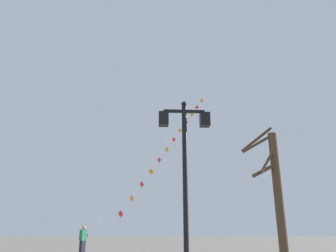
{
  "coord_description": "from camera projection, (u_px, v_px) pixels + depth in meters",
  "views": [
    {
      "loc": [
        0.91,
        -1.28,
        1.38
      ],
      "look_at": [
        2.13,
        21.75,
        8.93
      ],
      "focal_mm": 34.52,
      "sensor_mm": 36.0,
      "label": 1
    }
  ],
  "objects": [
    {
      "name": "bare_tree",
      "position": [
        277.0,
        194.0,
        11.76
      ],
      "size": [
        1.33,
        1.55,
        5.27
      ],
      "color": "#4C3826",
      "rests_on": "ground_plane"
    },
    {
      "name": "kite_train",
      "position": [
        167.0,
        150.0,
        28.09
      ],
      "size": [
        9.09,
        11.25,
        15.23
      ],
      "color": "brown",
      "rests_on": "ground_plane"
    },
    {
      "name": "twin_lantern_lamp_post",
      "position": [
        185.0,
        153.0,
        9.06
      ],
      "size": [
        1.48,
        0.28,
        5.04
      ],
      "color": "black",
      "rests_on": "ground_plane"
    },
    {
      "name": "kite_flyer",
      "position": [
        83.0,
        240.0,
        18.72
      ],
      "size": [
        0.49,
        0.59,
        1.71
      ],
      "rotation": [
        0.0,
        0.0,
        0.94
      ],
      "color": "#1E1E2D",
      "rests_on": "ground_plane"
    }
  ]
}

